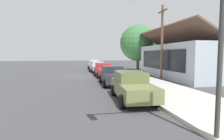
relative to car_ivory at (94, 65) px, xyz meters
name	(u,v)px	position (x,y,z in m)	size (l,w,h in m)	color
ground_plane	(79,76)	(10.32, -2.75, -0.82)	(120.00, 120.00, 0.00)	#424244
sidewalk_curb	(124,75)	(10.32, 2.85, -0.74)	(60.00, 4.20, 0.16)	beige
car_ivory	(94,65)	(0.00, 0.00, 0.00)	(4.89, 1.98, 1.59)	silver
car_silver	(97,67)	(5.76, -0.09, 0.00)	(4.67, 2.18, 1.59)	silver
car_cherry	(103,70)	(11.53, 0.00, 0.00)	(4.38, 2.02, 1.59)	red
car_charcoal	(113,75)	(17.26, -0.04, 0.00)	(4.51, 2.10, 1.59)	#2D3035
car_olive	(132,86)	(22.89, -0.06, 0.00)	(4.71, 2.11, 1.59)	olive
storefront_building	(187,60)	(13.83, 9.23, 1.16)	(12.75, 6.90, 5.55)	#ADBCC6
shade_tree	(138,43)	(5.01, 6.41, 3.56)	(5.60, 5.60, 7.19)	brown
traffic_light_main	(187,19)	(28.26, -0.21, 2.67)	(0.37, 2.79, 5.20)	#383833
utility_pole_wooden	(162,41)	(15.20, 5.45, 3.11)	(1.80, 0.24, 7.50)	brown
fire_hydrant_red	(120,74)	(13.57, 1.45, -0.32)	(0.22, 0.22, 0.71)	red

